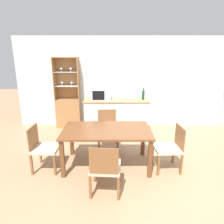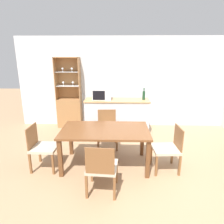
{
  "view_description": "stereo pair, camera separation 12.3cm",
  "coord_description": "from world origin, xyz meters",
  "px_view_note": "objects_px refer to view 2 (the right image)",
  "views": [
    {
      "loc": [
        -0.67,
        -3.13,
        2.08
      ],
      "look_at": [
        -0.66,
        1.13,
        0.83
      ],
      "focal_mm": 32.0,
      "sensor_mm": 36.0,
      "label": 1
    },
    {
      "loc": [
        -0.55,
        -3.13,
        2.08
      ],
      "look_at": [
        -0.66,
        1.13,
        0.83
      ],
      "focal_mm": 32.0,
      "sensor_mm": 36.0,
      "label": 2
    }
  ],
  "objects_px": {
    "dining_chair_head_near": "(102,167)",
    "dining_chair_side_left_near": "(42,147)",
    "dining_chair_head_far": "(107,129)",
    "display_cabinet": "(70,107)",
    "dining_chair_side_right_near": "(168,148)",
    "dining_table": "(105,134)",
    "microwave": "(102,94)",
    "wine_bottle": "(144,95)"
  },
  "relations": [
    {
      "from": "display_cabinet",
      "to": "dining_chair_head_far",
      "type": "relative_size",
      "value": 2.38
    },
    {
      "from": "dining_chair_head_far",
      "to": "wine_bottle",
      "type": "height_order",
      "value": "wine_bottle"
    },
    {
      "from": "display_cabinet",
      "to": "dining_chair_head_far",
      "type": "distance_m",
      "value": 1.76
    },
    {
      "from": "dining_chair_side_right_near",
      "to": "dining_chair_side_left_near",
      "type": "height_order",
      "value": "same"
    },
    {
      "from": "dining_chair_head_near",
      "to": "dining_chair_head_far",
      "type": "height_order",
      "value": "same"
    },
    {
      "from": "dining_table",
      "to": "microwave",
      "type": "xyz_separation_m",
      "value": [
        -0.18,
        1.63,
        0.43
      ]
    },
    {
      "from": "display_cabinet",
      "to": "dining_chair_side_left_near",
      "type": "xyz_separation_m",
      "value": [
        0.01,
        -2.26,
        -0.16
      ]
    },
    {
      "from": "wine_bottle",
      "to": "dining_chair_side_right_near",
      "type": "bearing_deg",
      "value": -81.92
    },
    {
      "from": "dining_table",
      "to": "dining_chair_side_right_near",
      "type": "height_order",
      "value": "dining_chair_side_right_near"
    },
    {
      "from": "dining_chair_head_near",
      "to": "dining_chair_side_left_near",
      "type": "distance_m",
      "value": 1.33
    },
    {
      "from": "dining_table",
      "to": "dining_chair_head_near",
      "type": "height_order",
      "value": "dining_chair_head_near"
    },
    {
      "from": "dining_table",
      "to": "dining_chair_side_left_near",
      "type": "height_order",
      "value": "dining_chair_side_left_near"
    },
    {
      "from": "dining_chair_head_near",
      "to": "wine_bottle",
      "type": "distance_m",
      "value": 2.66
    },
    {
      "from": "dining_chair_side_left_near",
      "to": "dining_chair_head_far",
      "type": "distance_m",
      "value": 1.49
    },
    {
      "from": "display_cabinet",
      "to": "wine_bottle",
      "type": "relative_size",
      "value": 6.45
    },
    {
      "from": "dining_chair_side_left_near",
      "to": "microwave",
      "type": "relative_size",
      "value": 1.75
    },
    {
      "from": "dining_chair_head_near",
      "to": "dining_chair_side_left_near",
      "type": "relative_size",
      "value": 1.0
    },
    {
      "from": "microwave",
      "to": "wine_bottle",
      "type": "distance_m",
      "value": 1.08
    },
    {
      "from": "display_cabinet",
      "to": "dining_chair_side_left_near",
      "type": "relative_size",
      "value": 2.38
    },
    {
      "from": "dining_chair_head_far",
      "to": "dining_chair_side_left_near",
      "type": "bearing_deg",
      "value": 34.92
    },
    {
      "from": "microwave",
      "to": "wine_bottle",
      "type": "bearing_deg",
      "value": -0.85
    },
    {
      "from": "dining_chair_head_far",
      "to": "display_cabinet",
      "type": "bearing_deg",
      "value": -53.22
    },
    {
      "from": "dining_chair_head_near",
      "to": "microwave",
      "type": "bearing_deg",
      "value": 98.13
    },
    {
      "from": "dining_table",
      "to": "dining_chair_side_left_near",
      "type": "xyz_separation_m",
      "value": [
        -1.15,
        -0.14,
        -0.21
      ]
    },
    {
      "from": "dining_chair_side_left_near",
      "to": "dining_chair_head_far",
      "type": "relative_size",
      "value": 1.0
    },
    {
      "from": "microwave",
      "to": "wine_bottle",
      "type": "relative_size",
      "value": 1.55
    },
    {
      "from": "dining_chair_side_left_near",
      "to": "microwave",
      "type": "distance_m",
      "value": 2.12
    },
    {
      "from": "dining_chair_head_near",
      "to": "dining_chair_side_left_near",
      "type": "xyz_separation_m",
      "value": [
        -1.15,
        0.67,
        0.0
      ]
    },
    {
      "from": "dining_table",
      "to": "dining_chair_side_right_near",
      "type": "bearing_deg",
      "value": -6.79
    },
    {
      "from": "dining_chair_head_near",
      "to": "dining_chair_side_right_near",
      "type": "xyz_separation_m",
      "value": [
        1.16,
        0.67,
        0.0
      ]
    },
    {
      "from": "dining_chair_side_right_near",
      "to": "dining_table",
      "type": "bearing_deg",
      "value": 79.94
    },
    {
      "from": "dining_chair_side_left_near",
      "to": "wine_bottle",
      "type": "height_order",
      "value": "wine_bottle"
    },
    {
      "from": "dining_chair_head_near",
      "to": "dining_table",
      "type": "bearing_deg",
      "value": 93.82
    },
    {
      "from": "dining_chair_side_right_near",
      "to": "dining_chair_side_left_near",
      "type": "relative_size",
      "value": 1.0
    },
    {
      "from": "dining_chair_side_left_near",
      "to": "dining_chair_side_right_near",
      "type": "bearing_deg",
      "value": 91.64
    },
    {
      "from": "dining_chair_head_near",
      "to": "microwave",
      "type": "distance_m",
      "value": 2.52
    },
    {
      "from": "dining_table",
      "to": "dining_chair_side_left_near",
      "type": "bearing_deg",
      "value": -173.15
    },
    {
      "from": "dining_chair_head_far",
      "to": "dining_chair_head_near",
      "type": "bearing_deg",
      "value": 85.45
    },
    {
      "from": "display_cabinet",
      "to": "dining_chair_side_left_near",
      "type": "height_order",
      "value": "display_cabinet"
    },
    {
      "from": "display_cabinet",
      "to": "dining_chair_side_right_near",
      "type": "xyz_separation_m",
      "value": [
        2.32,
        -2.26,
        -0.16
      ]
    },
    {
      "from": "dining_chair_side_right_near",
      "to": "wine_bottle",
      "type": "bearing_deg",
      "value": 4.81
    },
    {
      "from": "display_cabinet",
      "to": "dining_chair_side_right_near",
      "type": "relative_size",
      "value": 2.38
    }
  ]
}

